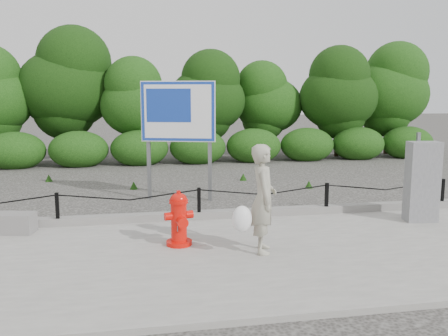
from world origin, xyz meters
The scene contains 10 objects.
ground centered at (0.00, 0.00, 0.00)m, with size 90.00×90.00×0.00m, color #2D2B28.
sidewalk centered at (0.00, -2.00, 0.04)m, with size 14.00×4.00×0.08m, color gray.
curb centered at (0.00, 0.05, 0.15)m, with size 14.00×0.22×0.14m, color slate.
chain_barrier centered at (0.00, 0.00, 0.46)m, with size 10.06×0.06×0.60m.
treeline centered at (0.05, 8.97, 2.46)m, with size 20.43×3.62×4.65m.
fire_hydrant centered at (-0.50, -1.44, 0.49)m, with size 0.47×0.49×0.85m.
pedestrian centered at (0.66, -1.98, 0.86)m, with size 0.74×0.64×1.60m.
concrete_block centered at (-3.35, -0.25, 0.25)m, with size 1.05×0.37×0.34m, color slate.
utility_cabinet centered at (3.97, -0.84, 0.81)m, with size 0.59×0.43×1.61m.
advertising_sign centered at (-0.19, 2.04, 1.88)m, with size 1.61×0.59×2.67m.
Camera 1 is at (-1.11, -8.48, 2.38)m, focal length 38.00 mm.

